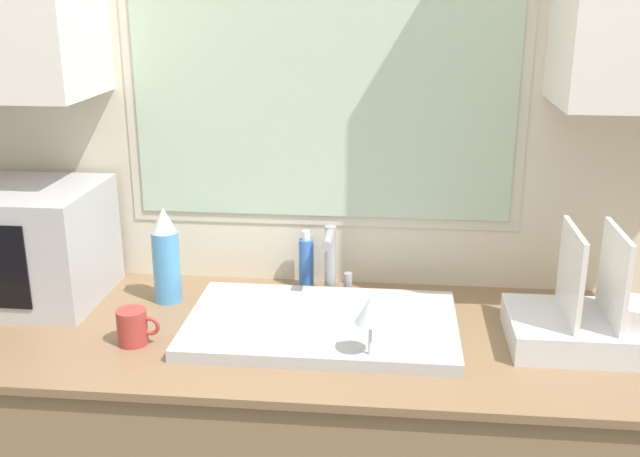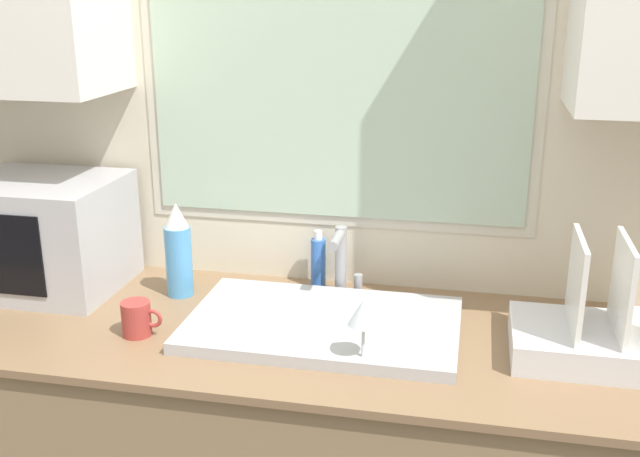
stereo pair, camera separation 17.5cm
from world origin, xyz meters
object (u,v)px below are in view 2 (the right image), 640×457
object	(u,v)px
microwave	(42,234)
wine_glass	(364,315)
mug_near_sink	(137,319)
soap_bottle	(318,262)
spray_bottle	(178,251)
dish_rack	(598,335)
faucet	(342,257)

from	to	relation	value
microwave	wine_glass	bearing A→B (deg)	-17.24
mug_near_sink	wine_glass	xyz separation A→B (m)	(0.57, -0.05, 0.09)
soap_bottle	mug_near_sink	distance (m)	0.55
spray_bottle	soap_bottle	size ratio (longest dim) A/B	1.59
mug_near_sink	wine_glass	distance (m)	0.58
microwave	mug_near_sink	xyz separation A→B (m)	(0.39, -0.25, -0.11)
mug_near_sink	microwave	bearing A→B (deg)	148.04
microwave	spray_bottle	xyz separation A→B (m)	(0.40, 0.02, -0.03)
spray_bottle	mug_near_sink	distance (m)	0.28
dish_rack	wine_glass	size ratio (longest dim) A/B	2.17
soap_bottle	faucet	bearing A→B (deg)	-34.32
microwave	mug_near_sink	bearing A→B (deg)	-31.96
faucet	spray_bottle	xyz separation A→B (m)	(-0.44, -0.08, 0.02)
faucet	soap_bottle	distance (m)	0.10
faucet	mug_near_sink	world-z (taller)	faucet
dish_rack	soap_bottle	distance (m)	0.78
microwave	wine_glass	distance (m)	1.01
faucet	dish_rack	size ratio (longest dim) A/B	0.53
mug_near_sink	soap_bottle	bearing A→B (deg)	46.99
spray_bottle	soap_bottle	world-z (taller)	spray_bottle
wine_glass	dish_rack	bearing A→B (deg)	16.80
mug_near_sink	wine_glass	size ratio (longest dim) A/B	0.62
wine_glass	faucet	bearing A→B (deg)	107.01
soap_bottle	mug_near_sink	size ratio (longest dim) A/B	1.61
dish_rack	spray_bottle	bearing A→B (deg)	171.70
soap_bottle	spray_bottle	bearing A→B (deg)	-159.52
dish_rack	faucet	bearing A→B (deg)	159.38
dish_rack	mug_near_sink	size ratio (longest dim) A/B	3.52
spray_bottle	soap_bottle	bearing A→B (deg)	20.48
faucet	spray_bottle	distance (m)	0.45
microwave	spray_bottle	bearing A→B (deg)	2.40
microwave	spray_bottle	distance (m)	0.40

